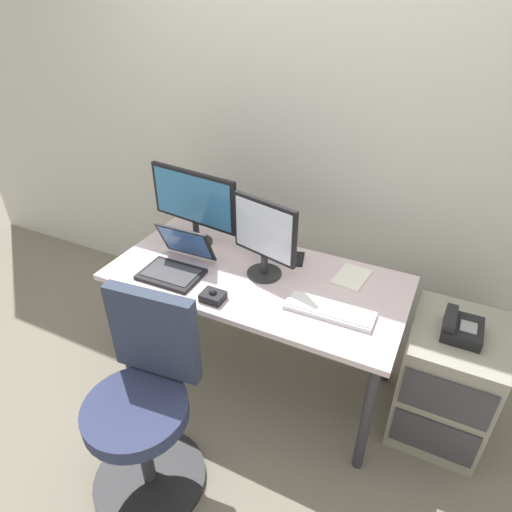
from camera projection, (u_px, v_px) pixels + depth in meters
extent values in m
plane|color=#716C5C|center=(256.00, 373.00, 2.64)|extent=(8.00, 8.00, 0.00)
cube|color=beige|center=(313.00, 109.00, 2.44)|extent=(6.00, 0.10, 2.80)
cube|color=silver|center=(256.00, 278.00, 2.27)|extent=(1.53, 0.73, 0.03)
cylinder|color=#2D2D33|center=(121.00, 326.00, 2.49)|extent=(0.05, 0.05, 0.69)
cylinder|color=#2D2D33|center=(366.00, 418.00, 1.96)|extent=(0.05, 0.05, 0.69)
cylinder|color=#2D2D33|center=(183.00, 272.00, 2.96)|extent=(0.05, 0.05, 0.69)
cylinder|color=#2D2D33|center=(394.00, 335.00, 2.43)|extent=(0.05, 0.05, 0.69)
cube|color=gray|center=(445.00, 380.00, 2.19)|extent=(0.42, 0.52, 0.63)
cube|color=#38383D|center=(446.00, 399.00, 1.91)|extent=(0.38, 0.01, 0.22)
cube|color=#38383D|center=(433.00, 438.00, 2.05)|extent=(0.38, 0.01, 0.22)
cube|color=black|center=(462.00, 330.00, 1.99)|extent=(0.17, 0.20, 0.06)
cube|color=black|center=(451.00, 318.00, 1.99)|extent=(0.05, 0.18, 0.04)
cube|color=gray|center=(469.00, 327.00, 1.96)|extent=(0.07, 0.08, 0.01)
cylinder|color=black|center=(151.00, 478.00, 2.07)|extent=(0.52, 0.52, 0.03)
cylinder|color=#333338|center=(144.00, 448.00, 1.94)|extent=(0.06, 0.06, 0.43)
cylinder|color=#2A3152|center=(136.00, 411.00, 1.81)|extent=(0.44, 0.44, 0.07)
cube|color=#2D364A|center=(154.00, 333.00, 1.83)|extent=(0.40, 0.10, 0.42)
cylinder|color=#262628|center=(197.00, 242.00, 2.55)|extent=(0.18, 0.18, 0.01)
cylinder|color=#262628|center=(196.00, 232.00, 2.51)|extent=(0.04, 0.04, 0.12)
cube|color=black|center=(193.00, 198.00, 2.40)|extent=(0.57, 0.09, 0.30)
cube|color=teal|center=(192.00, 199.00, 2.39)|extent=(0.52, 0.07, 0.27)
cylinder|color=#262628|center=(264.00, 273.00, 2.27)|extent=(0.18, 0.18, 0.01)
cylinder|color=#262628|center=(264.00, 264.00, 2.24)|extent=(0.04, 0.04, 0.10)
cube|color=black|center=(265.00, 229.00, 2.13)|extent=(0.37, 0.11, 0.30)
cube|color=silver|center=(263.00, 230.00, 2.12)|extent=(0.34, 0.09, 0.27)
cube|color=silver|center=(329.00, 311.00, 2.00)|extent=(0.41, 0.14, 0.02)
cube|color=white|center=(330.00, 308.00, 2.00)|extent=(0.38, 0.12, 0.01)
cube|color=black|center=(171.00, 274.00, 2.25)|extent=(0.31, 0.23, 0.02)
cube|color=#38383D|center=(171.00, 272.00, 2.25)|extent=(0.28, 0.17, 0.00)
cube|color=black|center=(186.00, 242.00, 2.32)|extent=(0.31, 0.11, 0.20)
cube|color=#335999|center=(185.00, 243.00, 2.31)|extent=(0.27, 0.09, 0.18)
cube|color=black|center=(213.00, 297.00, 2.08)|extent=(0.11, 0.09, 0.04)
sphere|color=#232328|center=(213.00, 292.00, 2.06)|extent=(0.04, 0.04, 0.04)
cylinder|color=black|center=(272.00, 244.00, 2.43)|extent=(0.09, 0.09, 0.10)
torus|color=black|center=(280.00, 246.00, 2.41)|extent=(0.01, 0.06, 0.06)
cube|color=white|center=(352.00, 277.00, 2.24)|extent=(0.17, 0.22, 0.01)
cube|color=black|center=(297.00, 259.00, 2.39)|extent=(0.10, 0.16, 0.01)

